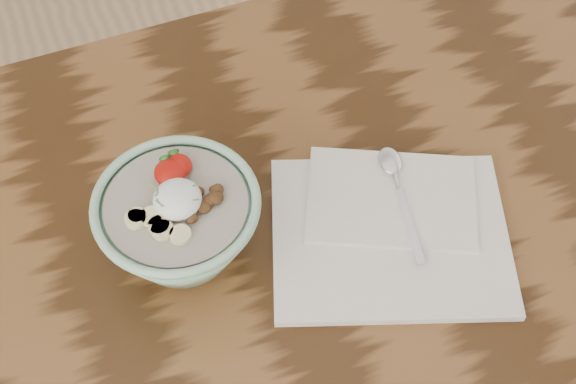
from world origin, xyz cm
name	(u,v)px	position (x,y,z in cm)	size (l,w,h in cm)	color
table	(279,297)	(0.00, 0.00, 65.70)	(160.00, 90.00, 75.00)	#361F0D
breakfast_bowl	(180,222)	(-10.08, 5.63, 81.52)	(19.21, 19.21, 12.92)	#95C8A6
napkin	(390,228)	(14.45, -0.89, 75.74)	(35.09, 31.76, 1.78)	silver
spoon	(395,176)	(17.79, 5.14, 77.16)	(5.48, 17.67, 0.92)	silver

